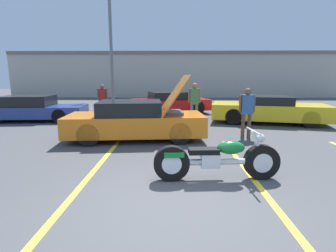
# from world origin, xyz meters

# --- Properties ---
(ground_plane) EXTENTS (80.00, 80.00, 0.00)m
(ground_plane) POSITION_xyz_m (0.00, 0.00, 0.00)
(ground_plane) COLOR #474749
(parking_stripe_foreground) EXTENTS (0.12, 5.89, 0.01)m
(parking_stripe_foreground) POSITION_xyz_m (-1.76, 1.27, 0.00)
(parking_stripe_foreground) COLOR yellow
(parking_stripe_foreground) RESTS_ON ground
(parking_stripe_middle) EXTENTS (0.12, 5.89, 0.01)m
(parking_stripe_middle) POSITION_xyz_m (1.52, 1.27, 0.00)
(parking_stripe_middle) COLOR yellow
(parking_stripe_middle) RESTS_ON ground
(far_building) EXTENTS (32.00, 4.20, 4.40)m
(far_building) POSITION_xyz_m (0.00, 23.80, 2.34)
(far_building) COLOR #B2AD9E
(far_building) RESTS_ON ground
(light_pole) EXTENTS (1.21, 0.28, 6.66)m
(light_pole) POSITION_xyz_m (-3.61, 12.07, 3.70)
(light_pole) COLOR slate
(light_pole) RESTS_ON ground
(motorcycle) EXTENTS (2.45, 0.70, 0.98)m
(motorcycle) POSITION_xyz_m (0.78, 1.14, 0.41)
(motorcycle) COLOR black
(motorcycle) RESTS_ON ground
(show_car_hood_open) EXTENTS (4.44, 2.16, 2.04)m
(show_car_hood_open) POSITION_xyz_m (-1.25, 4.51, 0.61)
(show_car_hood_open) COLOR orange
(show_car_hood_open) RESTS_ON ground
(parked_car_left_row) EXTENTS (4.77, 2.16, 1.14)m
(parked_car_left_row) POSITION_xyz_m (-6.54, 8.06, 0.54)
(parked_car_left_row) COLOR navy
(parked_car_left_row) RESTS_ON ground
(parked_car_right_row) EXTENTS (5.07, 2.94, 1.17)m
(parked_car_right_row) POSITION_xyz_m (4.06, 7.70, 0.58)
(parked_car_right_row) COLOR yellow
(parked_car_right_row) RESTS_ON ground
(parked_car_mid_row) EXTENTS (4.48, 3.06, 1.18)m
(parked_car_mid_row) POSITION_xyz_m (-0.25, 10.67, 0.58)
(parked_car_mid_row) COLOR red
(parked_car_mid_row) RESTS_ON ground
(spectator_near_motorcycle) EXTENTS (0.52, 0.23, 1.73)m
(spectator_near_motorcycle) POSITION_xyz_m (0.83, 7.30, 1.03)
(spectator_near_motorcycle) COLOR gray
(spectator_near_motorcycle) RESTS_ON ground
(spectator_by_show_car) EXTENTS (0.52, 0.21, 1.62)m
(spectator_by_show_car) POSITION_xyz_m (2.33, 4.79, 0.96)
(spectator_by_show_car) COLOR brown
(spectator_by_show_car) RESTS_ON ground
(spectator_midground) EXTENTS (0.52, 0.21, 1.61)m
(spectator_midground) POSITION_xyz_m (-3.61, 9.39, 0.95)
(spectator_midground) COLOR gray
(spectator_midground) RESTS_ON ground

